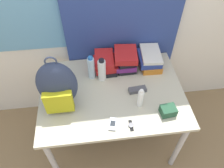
{
  "coord_description": "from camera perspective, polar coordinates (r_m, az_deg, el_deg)",
  "views": [
    {
      "loc": [
        -0.15,
        -0.74,
        2.22
      ],
      "look_at": [
        0.0,
        0.44,
        0.87
      ],
      "focal_mm": 35.0,
      "sensor_mm": 36.0,
      "label": 1
    }
  ],
  "objects": [
    {
      "name": "wall_back",
      "position": [
        1.97,
        -2.12,
        19.12
      ],
      "size": [
        6.0,
        0.06,
        2.5
      ],
      "color": "silver",
      "rests_on": "ground_plane"
    },
    {
      "name": "curtain_blue",
      "position": [
        1.94,
        2.95,
        18.59
      ],
      "size": [
        1.04,
        0.04,
        2.5
      ],
      "color": "navy",
      "rests_on": "ground_plane"
    },
    {
      "name": "desk",
      "position": [
        1.94,
        -0.0,
        -3.63
      ],
      "size": [
        1.23,
        0.89,
        0.77
      ],
      "color": "#B7B299",
      "rests_on": "ground_plane"
    },
    {
      "name": "backpack",
      "position": [
        1.69,
        -14.08,
        -0.63
      ],
      "size": [
        0.3,
        0.2,
        0.5
      ],
      "color": "#2D3851",
      "rests_on": "desk"
    },
    {
      "name": "book_stack_left",
      "position": [
        2.02,
        -1.78,
        5.53
      ],
      "size": [
        0.21,
        0.27,
        0.14
      ],
      "color": "black",
      "rests_on": "desk"
    },
    {
      "name": "book_stack_center",
      "position": [
        2.03,
        3.49,
        6.41
      ],
      "size": [
        0.22,
        0.26,
        0.18
      ],
      "color": "black",
      "rests_on": "desk"
    },
    {
      "name": "book_stack_right",
      "position": [
        2.09,
        9.87,
        6.41
      ],
      "size": [
        0.21,
        0.3,
        0.14
      ],
      "color": "orange",
      "rests_on": "desk"
    },
    {
      "name": "water_bottle",
      "position": [
        1.92,
        -5.43,
        4.21
      ],
      "size": [
        0.06,
        0.06,
        0.24
      ],
      "color": "silver",
      "rests_on": "desk"
    },
    {
      "name": "sports_bottle",
      "position": [
        1.9,
        -2.66,
        3.66
      ],
      "size": [
        0.07,
        0.07,
        0.23
      ],
      "color": "white",
      "rests_on": "desk"
    },
    {
      "name": "sunscreen_bottle",
      "position": [
        1.74,
        7.44,
        -3.74
      ],
      "size": [
        0.05,
        0.05,
        0.18
      ],
      "color": "white",
      "rests_on": "desk"
    },
    {
      "name": "cell_phone",
      "position": [
        1.68,
        0.23,
        -10.4
      ],
      "size": [
        0.08,
        0.12,
        0.02
      ],
      "color": "#B7BCC6",
      "rests_on": "desk"
    },
    {
      "name": "sunglasses_case",
      "position": [
        1.88,
        6.66,
        -1.51
      ],
      "size": [
        0.15,
        0.07,
        0.04
      ],
      "color": "#47474C",
      "rests_on": "desk"
    },
    {
      "name": "camera_pouch",
      "position": [
        1.77,
        14.45,
        -6.74
      ],
      "size": [
        0.13,
        0.11,
        0.07
      ],
      "color": "#234C33",
      "rests_on": "desk"
    },
    {
      "name": "wristwatch",
      "position": [
        1.69,
        5.0,
        -10.72
      ],
      "size": [
        0.04,
        0.1,
        0.01
      ],
      "color": "black",
      "rests_on": "desk"
    }
  ]
}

